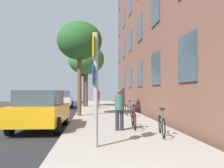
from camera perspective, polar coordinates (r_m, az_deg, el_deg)
The scene contains 15 objects.
ground_plane at distance 17.30m, azimuth -13.05°, elevation -6.96°, with size 41.80×41.80×0.00m, color #332D28.
road_asphalt at distance 17.71m, azimuth -19.84°, elevation -6.77°, with size 7.00×38.00×0.01m, color #232326.
sidewalk at distance 17.16m, azimuth -1.32°, elevation -6.85°, with size 4.20×38.00×0.12m, color #9E9389.
sign_post at distance 6.32m, azimuth -4.13°, elevation 0.99°, with size 0.16×0.60×3.04m.
traffic_light at distance 23.12m, azimuth -6.97°, elevation 1.01°, with size 0.43×0.24×3.76m.
tree_near at distance 14.82m, azimuth -7.78°, elevation 10.10°, with size 2.72×2.72×5.70m.
tree_far at distance 23.38m, azimuth -6.23°, elevation 5.82°, with size 3.50×3.50×6.06m.
bicycle_0 at distance 8.14m, azimuth 11.83°, elevation -9.54°, with size 0.46×1.63×0.93m.
bicycle_1 at distance 9.54m, azimuth 5.21°, elevation -8.37°, with size 0.42×1.67×0.95m.
bicycle_2 at distance 14.03m, azimuth 4.13°, elevation -6.25°, with size 0.42×1.65×0.94m.
bicycle_3 at distance 15.45m, azimuth 1.74°, elevation -5.81°, with size 0.48×1.70×0.95m.
pedestrian_0 at distance 8.99m, azimuth 1.79°, elevation -5.41°, with size 0.48×0.48×1.57m.
pedestrian_1 at distance 21.05m, azimuth -3.50°, elevation -3.06°, with size 0.41×0.41×1.72m.
car_0 at distance 10.26m, azimuth -16.68°, elevation -5.86°, with size 1.97×4.04×1.62m.
car_1 at distance 22.86m, azimuth -11.89°, elevation -3.57°, with size 1.88×4.15×1.62m.
Camera 1 is at (0.00, -2.06, 1.59)m, focal length 38.12 mm.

